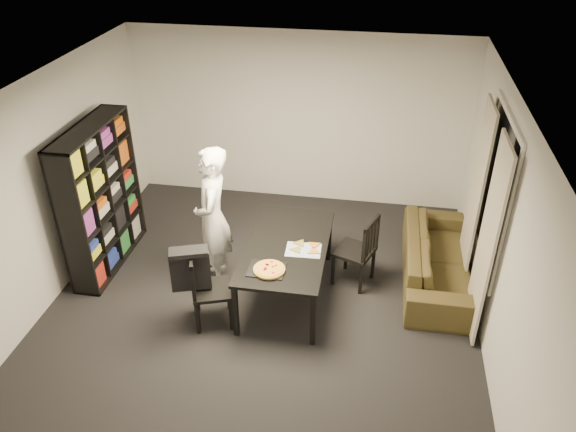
% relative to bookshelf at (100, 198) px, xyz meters
% --- Properties ---
extents(room, '(5.01, 5.51, 2.61)m').
position_rel_bookshelf_xyz_m(room, '(2.16, -0.60, 0.35)').
color(room, black).
rests_on(room, ground).
extents(window_pane, '(0.02, 1.40, 1.60)m').
position_rel_bookshelf_xyz_m(window_pane, '(4.64, -0.00, 0.55)').
color(window_pane, black).
rests_on(window_pane, room).
extents(window_frame, '(0.03, 1.52, 1.72)m').
position_rel_bookshelf_xyz_m(window_frame, '(4.64, -0.00, 0.55)').
color(window_frame, white).
rests_on(window_frame, room).
extents(curtain_left, '(0.03, 0.70, 2.25)m').
position_rel_bookshelf_xyz_m(curtain_left, '(4.56, -0.52, 0.20)').
color(curtain_left, '#B9B19D').
rests_on(curtain_left, room).
extents(curtain_right, '(0.03, 0.70, 2.25)m').
position_rel_bookshelf_xyz_m(curtain_right, '(4.56, 0.52, 0.20)').
color(curtain_right, '#B9B19D').
rests_on(curtain_right, room).
extents(bookshelf, '(0.35, 1.50, 1.90)m').
position_rel_bookshelf_xyz_m(bookshelf, '(0.00, 0.00, 0.00)').
color(bookshelf, black).
rests_on(bookshelf, room).
extents(dining_table, '(0.95, 1.70, 0.71)m').
position_rel_bookshelf_xyz_m(dining_table, '(2.41, -0.29, -0.30)').
color(dining_table, black).
rests_on(dining_table, room).
extents(chair_left, '(0.55, 0.55, 0.93)m').
position_rel_bookshelf_xyz_m(chair_left, '(1.59, -0.94, -0.42)').
color(chair_left, black).
rests_on(chair_left, room).
extents(chair_right, '(0.56, 0.56, 0.94)m').
position_rel_bookshelf_xyz_m(chair_right, '(3.27, 0.07, -0.41)').
color(chair_right, black).
rests_on(chair_right, room).
extents(draped_jacket, '(0.45, 0.31, 0.52)m').
position_rel_bookshelf_xyz_m(draped_jacket, '(1.47, -0.98, -0.18)').
color(draped_jacket, black).
rests_on(draped_jacket, chair_left).
extents(person, '(0.56, 0.74, 1.81)m').
position_rel_bookshelf_xyz_m(person, '(1.49, -0.15, -0.05)').
color(person, white).
rests_on(person, room).
extents(baking_tray, '(0.40, 0.32, 0.01)m').
position_rel_bookshelf_xyz_m(baking_tray, '(2.27, -0.80, -0.23)').
color(baking_tray, black).
rests_on(baking_tray, dining_table).
extents(pepperoni_pizza, '(0.35, 0.35, 0.03)m').
position_rel_bookshelf_xyz_m(pepperoni_pizza, '(2.31, -0.81, -0.21)').
color(pepperoni_pizza, '#AC8231').
rests_on(pepperoni_pizza, dining_table).
extents(kitchen_towel, '(0.41, 0.32, 0.01)m').
position_rel_bookshelf_xyz_m(kitchen_towel, '(2.62, -0.36, -0.24)').
color(kitchen_towel, silver).
rests_on(kitchen_towel, dining_table).
extents(pizza_slices, '(0.46, 0.43, 0.01)m').
position_rel_bookshelf_xyz_m(pizza_slices, '(2.64, -0.31, -0.23)').
color(pizza_slices, '#BD713B').
rests_on(pizza_slices, dining_table).
extents(sofa, '(0.80, 2.05, 0.60)m').
position_rel_bookshelf_xyz_m(sofa, '(4.21, 0.32, -0.65)').
color(sofa, '#3C3B18').
rests_on(sofa, room).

